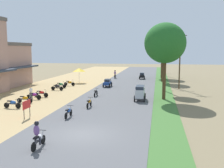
{
  "coord_description": "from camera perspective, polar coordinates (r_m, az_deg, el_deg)",
  "views": [
    {
      "loc": [
        4.94,
        -16.53,
        5.8
      ],
      "look_at": [
        -0.57,
        14.58,
        1.63
      ],
      "focal_mm": 41.9,
      "sensor_mm": 36.0,
      "label": 1
    }
  ],
  "objects": [
    {
      "name": "ground_plane",
      "position": [
        18.21,
        -6.37,
        -11.11
      ],
      "size": [
        180.0,
        180.0,
        0.0
      ],
      "primitive_type": "plane",
      "color": "#7A6B4C"
    },
    {
      "name": "road_strip",
      "position": [
        18.19,
        -6.37,
        -10.99
      ],
      "size": [
        9.0,
        140.0,
        0.08
      ],
      "primitive_type": "cube",
      "color": "#565659",
      "rests_on": "ground"
    },
    {
      "name": "median_strip",
      "position": [
        17.53,
        12.22,
        -11.88
      ],
      "size": [
        2.4,
        140.0,
        0.06
      ],
      "primitive_type": "cube",
      "color": "#3D6B2D",
      "rests_on": "ground"
    },
    {
      "name": "shophouse_mid",
      "position": [
        45.4,
        -23.32,
        3.96
      ],
      "size": [
        8.2,
        8.52,
        6.9
      ],
      "color": "tan",
      "rests_on": "ground"
    },
    {
      "name": "parked_motorbike_nearest",
      "position": [
        27.52,
        -20.89,
        -3.97
      ],
      "size": [
        1.8,
        0.54,
        0.94
      ],
      "color": "black",
      "rests_on": "dirt_shoulder"
    },
    {
      "name": "parked_motorbike_second",
      "position": [
        29.65,
        -18.49,
        -3.06
      ],
      "size": [
        1.8,
        0.54,
        0.94
      ],
      "color": "black",
      "rests_on": "dirt_shoulder"
    },
    {
      "name": "parked_motorbike_third",
      "position": [
        31.58,
        -16.66,
        -2.36
      ],
      "size": [
        1.8,
        0.54,
        0.94
      ],
      "color": "black",
      "rests_on": "dirt_shoulder"
    },
    {
      "name": "parked_motorbike_fourth",
      "position": [
        32.86,
        -15.18,
        -1.93
      ],
      "size": [
        1.8,
        0.54,
        0.94
      ],
      "color": "black",
      "rests_on": "dirt_shoulder"
    },
    {
      "name": "parked_motorbike_fifth",
      "position": [
        37.8,
        -11.86,
        -0.62
      ],
      "size": [
        1.8,
        0.54,
        0.94
      ],
      "color": "black",
      "rests_on": "dirt_shoulder"
    },
    {
      "name": "parked_motorbike_sixth",
      "position": [
        40.02,
        -11.15,
        -0.15
      ],
      "size": [
        1.8,
        0.54,
        0.94
      ],
      "color": "black",
      "rests_on": "dirt_shoulder"
    },
    {
      "name": "parked_motorbike_seventh",
      "position": [
        42.19,
        -9.26,
        0.28
      ],
      "size": [
        1.8,
        0.54,
        0.94
      ],
      "color": "black",
      "rests_on": "dirt_shoulder"
    },
    {
      "name": "street_signboard",
      "position": [
        23.19,
        -18.12,
        -4.54
      ],
      "size": [
        0.06,
        1.3,
        1.5
      ],
      "color": "#262628",
      "rests_on": "dirt_shoulder"
    },
    {
      "name": "vendor_umbrella",
      "position": [
        45.76,
        -7.2,
        3.09
      ],
      "size": [
        2.2,
        2.2,
        2.52
      ],
      "color": "#99999E",
      "rests_on": "dirt_shoulder"
    },
    {
      "name": "pedestrian_on_shoulder",
      "position": [
        31.5,
        -17.29,
        -1.65
      ],
      "size": [
        0.4,
        0.31,
        1.62
      ],
      "color": "#33333D",
      "rests_on": "dirt_shoulder"
    },
    {
      "name": "median_tree_nearest",
      "position": [
        30.57,
        11.52,
        8.71
      ],
      "size": [
        4.7,
        4.7,
        8.78
      ],
      "color": "#4C351E",
      "rests_on": "median_strip"
    },
    {
      "name": "median_tree_second",
      "position": [
        36.63,
        11.69,
        9.4
      ],
      "size": [
        2.85,
        2.85,
        8.61
      ],
      "color": "#4C351E",
      "rests_on": "median_strip"
    },
    {
      "name": "median_tree_third",
      "position": [
        47.77,
        11.1,
        8.2
      ],
      "size": [
        3.88,
        3.88,
        8.91
      ],
      "color": "#4C351E",
      "rests_on": "median_strip"
    },
    {
      "name": "median_tree_fourth",
      "position": [
        53.98,
        10.87,
        7.22
      ],
      "size": [
        4.44,
        4.44,
        7.98
      ],
      "color": "#4C351E",
      "rests_on": "median_strip"
    },
    {
      "name": "streetlamp_near",
      "position": [
        43.75,
        11.22,
        6.01
      ],
      "size": [
        3.16,
        0.2,
        8.18
      ],
      "color": "gray",
      "rests_on": "median_strip"
    },
    {
      "name": "streetlamp_mid",
      "position": [
        60.31,
        10.92,
        6.22
      ],
      "size": [
        3.16,
        0.2,
        7.84
      ],
      "color": "gray",
      "rests_on": "median_strip"
    },
    {
      "name": "streetlamp_far",
      "position": [
        69.43,
        10.81,
        6.08
      ],
      "size": [
        3.16,
        0.2,
        7.14
      ],
      "color": "gray",
      "rests_on": "median_strip"
    },
    {
      "name": "utility_pole_near",
      "position": [
        39.73,
        14.58,
        5.19
      ],
      "size": [
        1.8,
        0.2,
        8.33
      ],
      "color": "brown",
      "rests_on": "ground"
    },
    {
      "name": "car_van_silver",
      "position": [
        29.74,
        6.14,
        -1.76
      ],
      "size": [
        1.19,
        2.41,
        1.67
      ],
      "color": "#B7BCC1",
      "rests_on": "road_strip"
    },
    {
      "name": "car_sedan_blue",
      "position": [
        40.42,
        -0.98,
        0.33
      ],
      "size": [
        1.1,
        2.26,
        1.19
      ],
      "color": "navy",
      "rests_on": "road_strip"
    },
    {
      "name": "car_hatchback_black",
      "position": [
        51.42,
        6.57,
        1.83
      ],
      "size": [
        1.04,
        2.0,
        1.23
      ],
      "color": "black",
      "rests_on": "road_strip"
    },
    {
      "name": "motorbike_foreground_rider",
      "position": [
        16.04,
        -15.9,
        -10.74
      ],
      "size": [
        0.54,
        1.8,
        1.66
      ],
      "color": "black",
      "rests_on": "road_strip"
    },
    {
      "name": "motorbike_ahead_second",
      "position": [
        22.58,
        -9.47,
        -5.97
      ],
      "size": [
        0.54,
        1.8,
        0.94
      ],
      "color": "black",
      "rests_on": "road_strip"
    },
    {
      "name": "motorbike_ahead_third",
      "position": [
        26.21,
        -5.01,
        -4.01
      ],
      "size": [
        0.54,
        1.8,
        0.94
      ],
      "color": "black",
      "rests_on": "road_strip"
    },
    {
      "name": "motorbike_ahead_fourth",
      "position": [
        32.36,
        -3.55,
        -1.79
      ],
      "size": [
        0.54,
        1.8,
        0.94
      ],
      "color": "black",
      "rests_on": "road_strip"
    },
    {
      "name": "motorbike_ahead_fifth",
      "position": [
        52.26,
        0.68,
        2.09
      ],
      "size": [
        0.54,
        1.8,
        1.66
      ],
      "color": "black",
      "rests_on": "road_strip"
    }
  ]
}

